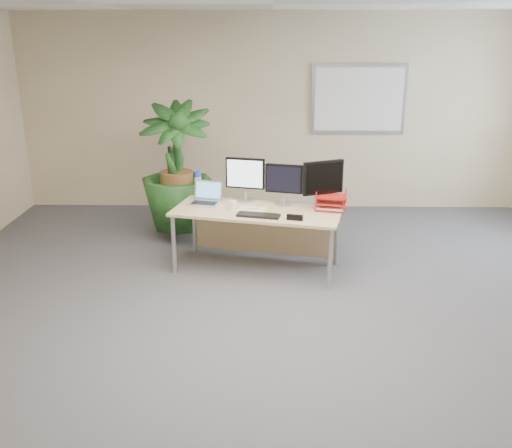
{
  "coord_description": "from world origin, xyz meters",
  "views": [
    {
      "loc": [
        -0.07,
        -4.01,
        2.47
      ],
      "look_at": [
        -0.15,
        0.35,
        0.97
      ],
      "focal_mm": 40.0,
      "sensor_mm": 36.0,
      "label": 1
    }
  ],
  "objects_px": {
    "monitor_left": "(245,177)",
    "laptop": "(206,198)",
    "floor_plant": "(177,180)",
    "monitor_right": "(284,182)",
    "desk": "(259,220)"
  },
  "relations": [
    {
      "from": "monitor_right",
      "to": "laptop",
      "type": "distance_m",
      "value": 0.87
    },
    {
      "from": "floor_plant",
      "to": "monitor_left",
      "type": "height_order",
      "value": "floor_plant"
    },
    {
      "from": "laptop",
      "to": "monitor_left",
      "type": "bearing_deg",
      "value": 9.38
    },
    {
      "from": "desk",
      "to": "monitor_right",
      "type": "bearing_deg",
      "value": 18.43
    },
    {
      "from": "floor_plant",
      "to": "monitor_right",
      "type": "distance_m",
      "value": 1.49
    },
    {
      "from": "monitor_left",
      "to": "monitor_right",
      "type": "xyz_separation_m",
      "value": [
        0.42,
        -0.14,
        -0.02
      ]
    },
    {
      "from": "floor_plant",
      "to": "monitor_right",
      "type": "relative_size",
      "value": 3.36
    },
    {
      "from": "desk",
      "to": "laptop",
      "type": "bearing_deg",
      "value": 164.71
    },
    {
      "from": "floor_plant",
      "to": "laptop",
      "type": "height_order",
      "value": "floor_plant"
    },
    {
      "from": "desk",
      "to": "monitor_left",
      "type": "xyz_separation_m",
      "value": [
        -0.15,
        0.23,
        0.41
      ]
    },
    {
      "from": "monitor_left",
      "to": "laptop",
      "type": "xyz_separation_m",
      "value": [
        -0.42,
        -0.07,
        -0.22
      ]
    },
    {
      "from": "floor_plant",
      "to": "monitor_right",
      "type": "height_order",
      "value": "floor_plant"
    },
    {
      "from": "desk",
      "to": "laptop",
      "type": "distance_m",
      "value": 0.63
    },
    {
      "from": "monitor_right",
      "to": "laptop",
      "type": "xyz_separation_m",
      "value": [
        -0.84,
        0.07,
        -0.2
      ]
    },
    {
      "from": "monitor_left",
      "to": "laptop",
      "type": "bearing_deg",
      "value": -170.62
    }
  ]
}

